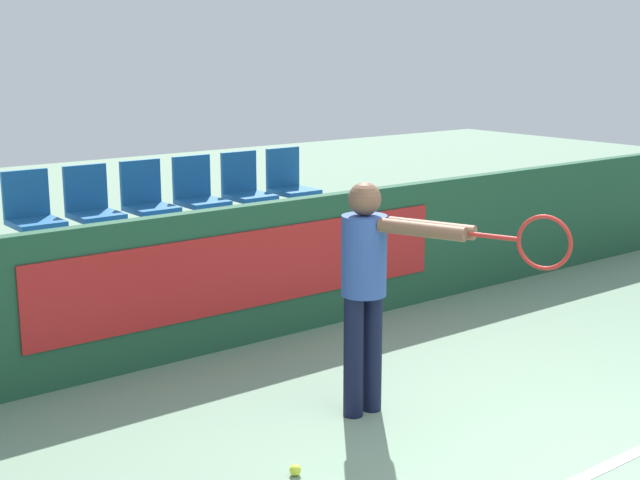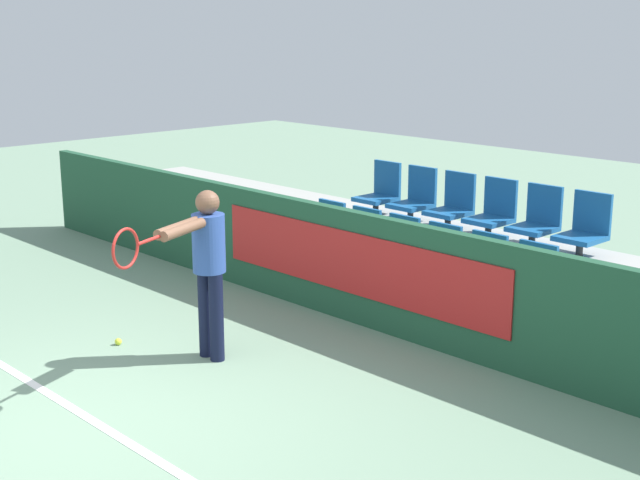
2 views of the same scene
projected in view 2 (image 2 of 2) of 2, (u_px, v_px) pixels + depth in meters
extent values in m
plane|color=gray|center=(78.00, 425.00, 6.72)|extent=(30.00, 30.00, 0.00)
cube|color=white|center=(92.00, 420.00, 6.79)|extent=(5.31, 0.08, 0.01)
cube|color=#1E4C33|center=(372.00, 271.00, 8.76)|extent=(12.27, 0.12, 1.14)
cube|color=red|center=(352.00, 263.00, 8.84)|extent=(3.79, 0.02, 0.63)
cube|color=#9E9E99|center=(407.00, 298.00, 9.22)|extent=(11.87, 0.94, 0.35)
cube|color=#9E9E99|center=(463.00, 265.00, 9.81)|extent=(11.87, 0.94, 0.71)
cylinder|color=#333333|center=(319.00, 249.00, 10.15)|extent=(0.07, 0.07, 0.16)
cube|color=#195693|center=(319.00, 241.00, 10.12)|extent=(0.40, 0.44, 0.05)
cube|color=#195693|center=(332.00, 218.00, 10.20)|extent=(0.40, 0.04, 0.41)
cylinder|color=#333333|center=(354.00, 258.00, 9.76)|extent=(0.07, 0.07, 0.16)
cube|color=#195693|center=(354.00, 249.00, 9.74)|extent=(0.40, 0.44, 0.05)
cube|color=#195693|center=(367.00, 226.00, 9.82)|extent=(0.40, 0.04, 0.41)
cylinder|color=#333333|center=(391.00, 268.00, 9.38)|extent=(0.07, 0.07, 0.16)
cube|color=#195693|center=(391.00, 259.00, 9.36)|extent=(0.40, 0.44, 0.05)
cube|color=#195693|center=(404.00, 234.00, 9.44)|extent=(0.40, 0.04, 0.41)
cylinder|color=#333333|center=(431.00, 279.00, 9.00)|extent=(0.07, 0.07, 0.16)
cube|color=#195693|center=(432.00, 269.00, 8.97)|extent=(0.40, 0.44, 0.05)
cube|color=#195693|center=(445.00, 243.00, 9.05)|extent=(0.40, 0.04, 0.41)
cylinder|color=#333333|center=(475.00, 290.00, 8.61)|extent=(0.07, 0.07, 0.16)
cube|color=#195693|center=(476.00, 280.00, 8.59)|extent=(0.40, 0.44, 0.05)
cube|color=#195693|center=(489.00, 253.00, 8.67)|extent=(0.40, 0.04, 0.41)
cylinder|color=#333333|center=(524.00, 303.00, 8.23)|extent=(0.07, 0.07, 0.16)
cube|color=#195693|center=(524.00, 292.00, 8.21)|extent=(0.40, 0.44, 0.05)
cube|color=#195693|center=(538.00, 264.00, 8.29)|extent=(0.40, 0.04, 0.41)
cylinder|color=#333333|center=(376.00, 207.00, 10.69)|extent=(0.07, 0.07, 0.16)
cube|color=#195693|center=(376.00, 199.00, 10.67)|extent=(0.40, 0.44, 0.05)
cube|color=#195693|center=(387.00, 178.00, 10.75)|extent=(0.40, 0.04, 0.41)
cylinder|color=#333333|center=(410.00, 214.00, 10.31)|extent=(0.07, 0.07, 0.16)
cube|color=#195693|center=(411.00, 206.00, 10.28)|extent=(0.40, 0.44, 0.05)
cube|color=#195693|center=(422.00, 184.00, 10.36)|extent=(0.40, 0.04, 0.41)
cylinder|color=#333333|center=(448.00, 222.00, 9.93)|extent=(0.07, 0.07, 0.16)
cube|color=#195693|center=(448.00, 213.00, 9.90)|extent=(0.40, 0.44, 0.05)
cube|color=#195693|center=(460.00, 190.00, 9.98)|extent=(0.40, 0.04, 0.41)
cylinder|color=#333333|center=(488.00, 230.00, 9.54)|extent=(0.07, 0.07, 0.16)
cube|color=#195693|center=(489.00, 221.00, 9.52)|extent=(0.40, 0.44, 0.05)
cube|color=#195693|center=(501.00, 197.00, 9.60)|extent=(0.40, 0.04, 0.41)
cylinder|color=#333333|center=(532.00, 239.00, 9.16)|extent=(0.07, 0.07, 0.16)
cube|color=#195693|center=(532.00, 229.00, 9.14)|extent=(0.40, 0.44, 0.05)
cube|color=#195693|center=(545.00, 204.00, 9.22)|extent=(0.40, 0.04, 0.41)
cylinder|color=#333333|center=(579.00, 248.00, 8.78)|extent=(0.07, 0.07, 0.16)
cube|color=#195693|center=(580.00, 238.00, 8.75)|extent=(0.40, 0.44, 0.05)
cube|color=#195693|center=(592.00, 212.00, 8.83)|extent=(0.40, 0.04, 0.41)
cylinder|color=black|center=(206.00, 313.00, 8.02)|extent=(0.13, 0.13, 0.81)
cylinder|color=black|center=(216.00, 317.00, 7.91)|extent=(0.13, 0.13, 0.81)
cylinder|color=#2D4C99|center=(209.00, 243.00, 7.81)|extent=(0.29, 0.29, 0.52)
sphere|color=brown|center=(207.00, 202.00, 7.72)|extent=(0.21, 0.21, 0.21)
cylinder|color=brown|center=(177.00, 228.00, 7.41)|extent=(0.29, 0.56, 0.09)
cylinder|color=brown|center=(183.00, 230.00, 7.35)|extent=(0.29, 0.56, 0.09)
cylinder|color=#AD231E|center=(149.00, 240.00, 7.00)|extent=(0.13, 0.29, 0.03)
torus|color=#AD231E|center=(126.00, 249.00, 6.74)|extent=(0.14, 0.31, 0.32)
sphere|color=#CCDB33|center=(118.00, 342.00, 8.37)|extent=(0.07, 0.07, 0.07)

